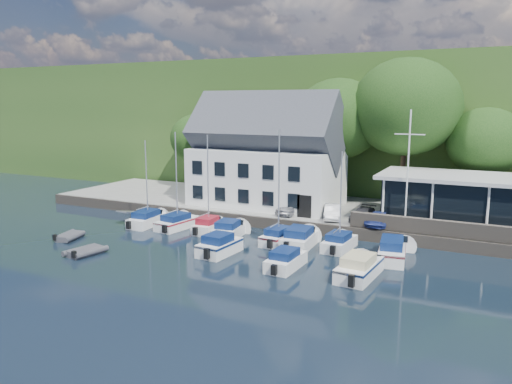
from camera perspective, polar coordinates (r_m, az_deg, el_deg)
ground at (r=32.64m, az=0.06°, el=-9.40°), size 180.00×180.00×0.00m
quay at (r=48.23m, az=9.30°, el=-2.45°), size 60.00×13.00×1.00m
quay_face at (r=42.22m, az=6.69°, el=-4.20°), size 60.00×0.30×1.00m
hillside at (r=90.66m, az=17.83°, el=7.86°), size 160.00×75.00×16.00m
field_patch at (r=97.88m, az=23.56°, el=12.42°), size 50.00×30.00×0.30m
harbor_building at (r=48.97m, az=1.25°, el=3.63°), size 14.40×8.20×8.70m
club_pavilion at (r=44.37m, az=22.51°, el=-0.84°), size 13.20×7.20×4.10m
seawall at (r=40.12m, az=23.32°, el=-4.13°), size 18.00×0.50×1.20m
gangway at (r=48.61m, az=-12.82°, el=-3.07°), size 1.20×6.00×1.40m
car_silver at (r=45.05m, az=4.18°, el=-1.75°), size 2.35×4.02×1.28m
car_white at (r=43.71m, az=8.71°, el=-2.23°), size 2.34×4.03×1.26m
car_dgrey at (r=43.55m, az=12.10°, el=-2.50°), size 1.72×3.84×1.09m
car_blue at (r=42.17m, az=13.91°, el=-2.92°), size 1.37×3.47×1.19m
flagpole at (r=40.40m, az=16.95°, el=2.31°), size 2.26×0.20×9.43m
tree_0 at (r=59.17m, az=-6.70°, el=4.67°), size 6.32×6.32×8.64m
tree_1 at (r=55.10m, az=-0.17°, el=4.42°), size 6.44×6.44×8.80m
tree_2 at (r=51.93m, az=9.34°, el=5.93°), size 9.07×9.07×12.40m
tree_3 at (r=50.41m, az=16.63°, el=6.53°), size 10.38×10.38×14.19m
tree_4 at (r=50.67m, az=24.61°, el=3.41°), size 6.99×6.99×9.55m
boat_r1_0 at (r=45.49m, az=-12.41°, el=1.49°), size 2.44×6.52×8.49m
boat_r1_1 at (r=43.86m, az=-9.07°, el=1.11°), size 2.81×6.38×8.23m
boat_r1_2 at (r=42.16m, az=-5.50°, el=0.92°), size 2.13×5.11×8.36m
boat_r1_3 at (r=41.25m, az=-3.10°, el=-4.19°), size 2.75×5.41×1.42m
boat_r1_4 at (r=38.57m, az=2.63°, el=0.04°), size 2.19×5.39×8.31m
boat_r1_5 at (r=38.68m, az=5.06°, el=-5.11°), size 2.58×6.32×1.52m
boat_r1_6 at (r=37.50m, az=9.67°, el=-0.47°), size 2.17×5.39×8.21m
boat_r1_7 at (r=36.82m, az=15.34°, el=-6.21°), size 2.94×7.31×1.56m
boat_r2_2 at (r=36.71m, az=-4.20°, el=-5.91°), size 2.44×5.34×1.56m
boat_r2_3 at (r=33.68m, az=3.45°, el=-7.58°), size 1.95×5.37×1.36m
boat_r2_4 at (r=32.56m, az=11.72°, el=-8.25°), size 2.56×6.39×1.53m
dinghy_0 at (r=43.38m, az=-20.53°, el=-4.65°), size 2.21×3.01×0.63m
dinghy_1 at (r=38.62m, az=-18.92°, el=-6.32°), size 2.22×3.13×0.67m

